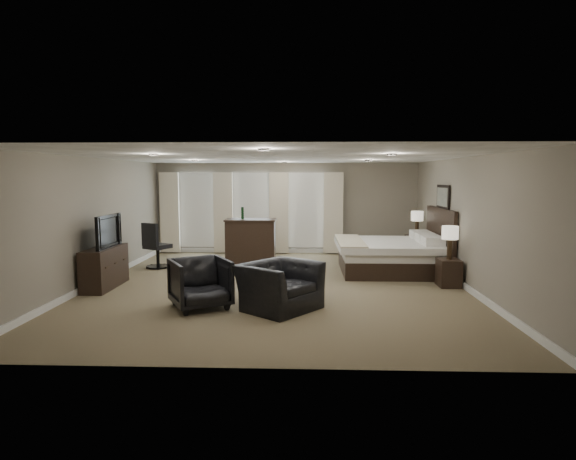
{
  "coord_description": "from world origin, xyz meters",
  "views": [
    {
      "loc": [
        0.58,
        -9.61,
        2.23
      ],
      "look_at": [
        0.2,
        0.4,
        1.1
      ],
      "focal_mm": 30.0,
      "sensor_mm": 36.0,
      "label": 1
    }
  ],
  "objects_px": {
    "nightstand_near": "(449,273)",
    "armchair_near": "(279,278)",
    "armchair_far": "(200,281)",
    "lamp_far": "(417,224)",
    "dresser": "(105,267)",
    "bar_counter": "(251,241)",
    "bar_stool_right": "(266,242)",
    "nightstand_far": "(416,249)",
    "tv": "(104,244)",
    "bar_stool_left": "(232,244)",
    "bed": "(392,240)",
    "lamp_near": "(450,243)",
    "desk_chair": "(158,245)"
  },
  "relations": [
    {
      "from": "bar_counter",
      "to": "nightstand_far",
      "type": "bearing_deg",
      "value": 4.12
    },
    {
      "from": "bed",
      "to": "bar_counter",
      "type": "height_order",
      "value": "bed"
    },
    {
      "from": "lamp_near",
      "to": "tv",
      "type": "height_order",
      "value": "lamp_near"
    },
    {
      "from": "bed",
      "to": "bar_stool_right",
      "type": "xyz_separation_m",
      "value": [
        -3.12,
        2.01,
        -0.35
      ]
    },
    {
      "from": "bar_counter",
      "to": "bar_stool_left",
      "type": "relative_size",
      "value": 1.83
    },
    {
      "from": "nightstand_far",
      "to": "bar_stool_right",
      "type": "height_order",
      "value": "bar_stool_right"
    },
    {
      "from": "dresser",
      "to": "bar_counter",
      "type": "height_order",
      "value": "bar_counter"
    },
    {
      "from": "nightstand_near",
      "to": "dresser",
      "type": "distance_m",
      "value": 6.93
    },
    {
      "from": "nightstand_far",
      "to": "tv",
      "type": "distance_m",
      "value": 7.67
    },
    {
      "from": "armchair_near",
      "to": "lamp_far",
      "type": "bearing_deg",
      "value": 3.72
    },
    {
      "from": "nightstand_near",
      "to": "bar_counter",
      "type": "relative_size",
      "value": 0.43
    },
    {
      "from": "armchair_near",
      "to": "dresser",
      "type": "bearing_deg",
      "value": 106.92
    },
    {
      "from": "nightstand_far",
      "to": "armchair_far",
      "type": "height_order",
      "value": "armchair_far"
    },
    {
      "from": "bar_counter",
      "to": "bar_stool_right",
      "type": "distance_m",
      "value": 0.94
    },
    {
      "from": "bar_stool_left",
      "to": "desk_chair",
      "type": "distance_m",
      "value": 2.3
    },
    {
      "from": "armchair_far",
      "to": "armchair_near",
      "type": "bearing_deg",
      "value": -30.51
    },
    {
      "from": "bar_stool_right",
      "to": "armchair_far",
      "type": "bearing_deg",
      "value": -97.2
    },
    {
      "from": "tv",
      "to": "armchair_near",
      "type": "distance_m",
      "value": 3.89
    },
    {
      "from": "nightstand_far",
      "to": "bar_stool_left",
      "type": "xyz_separation_m",
      "value": [
        -4.92,
        0.49,
        0.02
      ]
    },
    {
      "from": "lamp_far",
      "to": "desk_chair",
      "type": "height_order",
      "value": "lamp_far"
    },
    {
      "from": "lamp_near",
      "to": "bar_stool_left",
      "type": "height_order",
      "value": "lamp_near"
    },
    {
      "from": "lamp_near",
      "to": "tv",
      "type": "distance_m",
      "value": 6.93
    },
    {
      "from": "bar_stool_right",
      "to": "nightstand_far",
      "type": "bearing_deg",
      "value": -7.97
    },
    {
      "from": "tv",
      "to": "armchair_near",
      "type": "bearing_deg",
      "value": -112.07
    },
    {
      "from": "bed",
      "to": "dresser",
      "type": "relative_size",
      "value": 1.68
    },
    {
      "from": "lamp_near",
      "to": "armchair_near",
      "type": "xyz_separation_m",
      "value": [
        -3.33,
        -1.81,
        -0.36
      ]
    },
    {
      "from": "armchair_far",
      "to": "bar_stool_left",
      "type": "bearing_deg",
      "value": 63.67
    },
    {
      "from": "dresser",
      "to": "lamp_near",
      "type": "bearing_deg",
      "value": 2.97
    },
    {
      "from": "nightstand_far",
      "to": "bar_stool_right",
      "type": "bearing_deg",
      "value": 172.03
    },
    {
      "from": "bar_counter",
      "to": "desk_chair",
      "type": "bearing_deg",
      "value": -158.46
    },
    {
      "from": "lamp_far",
      "to": "desk_chair",
      "type": "relative_size",
      "value": 0.58
    },
    {
      "from": "lamp_near",
      "to": "armchair_far",
      "type": "distance_m",
      "value": 5.02
    },
    {
      "from": "armchair_far",
      "to": "lamp_far",
      "type": "bearing_deg",
      "value": 15.94
    },
    {
      "from": "bar_stool_left",
      "to": "desk_chair",
      "type": "relative_size",
      "value": 0.63
    },
    {
      "from": "bed",
      "to": "nightstand_near",
      "type": "relative_size",
      "value": 4.22
    },
    {
      "from": "tv",
      "to": "bar_stool_right",
      "type": "xyz_separation_m",
      "value": [
        2.91,
        3.82,
        -0.49
      ]
    },
    {
      "from": "bar_counter",
      "to": "bar_stool_left",
      "type": "bearing_deg",
      "value": 126.87
    },
    {
      "from": "dresser",
      "to": "armchair_far",
      "type": "height_order",
      "value": "armchair_far"
    },
    {
      "from": "bed",
      "to": "armchair_near",
      "type": "height_order",
      "value": "bed"
    },
    {
      "from": "bed",
      "to": "tv",
      "type": "height_order",
      "value": "bed"
    },
    {
      "from": "bed",
      "to": "bar_stool_left",
      "type": "bearing_deg",
      "value": 154.27
    },
    {
      "from": "lamp_near",
      "to": "bar_stool_right",
      "type": "xyz_separation_m",
      "value": [
        -4.01,
        3.46,
        -0.49
      ]
    },
    {
      "from": "bar_stool_right",
      "to": "desk_chair",
      "type": "bearing_deg",
      "value": -145.1
    },
    {
      "from": "bar_stool_left",
      "to": "desk_chair",
      "type": "xyz_separation_m",
      "value": [
        -1.57,
        -1.66,
        0.2
      ]
    },
    {
      "from": "nightstand_near",
      "to": "armchair_near",
      "type": "xyz_separation_m",
      "value": [
        -3.33,
        -1.81,
        0.25
      ]
    },
    {
      "from": "lamp_near",
      "to": "bed",
      "type": "bearing_deg",
      "value": 121.54
    },
    {
      "from": "bed",
      "to": "bar_stool_right",
      "type": "distance_m",
      "value": 3.73
    },
    {
      "from": "bed",
      "to": "lamp_far",
      "type": "distance_m",
      "value": 1.72
    },
    {
      "from": "nightstand_far",
      "to": "armchair_near",
      "type": "relative_size",
      "value": 0.55
    },
    {
      "from": "armchair_far",
      "to": "bar_stool_left",
      "type": "relative_size",
      "value": 1.31
    }
  ]
}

